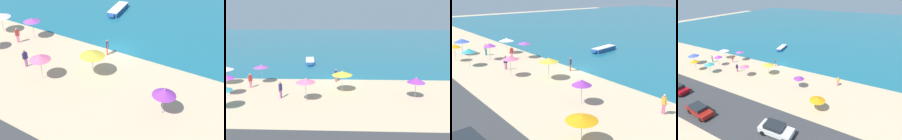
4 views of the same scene
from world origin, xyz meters
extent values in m
plane|color=#C8AF8A|center=(0.00, 0.00, 0.00)|extent=(160.00, 160.00, 0.00)
cube|color=#1C657A|center=(0.00, 55.00, 0.03)|extent=(150.00, 110.00, 0.05)
cube|color=#38383A|center=(0.00, -18.00, 0.03)|extent=(80.00, 8.00, 0.06)
cylinder|color=#B2B2B7|center=(-14.43, -11.05, 1.01)|extent=(0.05, 0.05, 2.02)
cone|color=orange|center=(-14.43, -11.05, 2.20)|extent=(1.78, 1.78, 0.48)
sphere|color=silver|center=(-14.43, -11.05, 2.47)|extent=(0.08, 0.08, 0.08)
cylinder|color=#B2B2B7|center=(0.50, -5.02, 1.04)|extent=(0.05, 0.05, 2.08)
cone|color=gold|center=(0.50, -5.02, 2.25)|extent=(2.34, 2.34, 0.44)
sphere|color=silver|center=(0.50, -5.02, 2.50)|extent=(0.08, 0.08, 0.08)
cylinder|color=#B2B2B7|center=(-3.15, -8.04, 1.05)|extent=(0.05, 0.05, 2.09)
cone|color=#E7648D|center=(-3.15, -8.04, 2.25)|extent=(1.95, 1.95, 0.42)
sphere|color=silver|center=(-3.15, -8.04, 2.49)|extent=(0.08, 0.08, 0.08)
cylinder|color=#B2B2B7|center=(13.48, -11.32, 0.88)|extent=(0.05, 0.05, 1.75)
cone|color=orange|center=(13.48, -11.32, 1.89)|extent=(2.28, 2.28, 0.38)
sphere|color=silver|center=(13.48, -11.32, 2.11)|extent=(0.08, 0.08, 0.08)
cylinder|color=#B2B2B7|center=(8.32, -6.79, 0.91)|extent=(0.05, 0.05, 1.82)
cone|color=purple|center=(8.32, -6.79, 2.03)|extent=(1.85, 1.85, 0.52)
sphere|color=silver|center=(8.32, -6.79, 2.32)|extent=(0.08, 0.08, 0.08)
cylinder|color=#B2B2B7|center=(-10.61, -10.37, 0.95)|extent=(0.05, 0.05, 1.90)
cone|color=teal|center=(-10.61, -10.37, 2.12)|extent=(2.01, 2.01, 0.53)
sphere|color=silver|center=(-10.61, -10.37, 2.41)|extent=(0.08, 0.08, 0.08)
cylinder|color=#B2B2B7|center=(-9.96, -2.15, 1.08)|extent=(0.05, 0.05, 2.16)
cone|color=purple|center=(-9.96, -2.15, 2.28)|extent=(1.96, 1.96, 0.36)
sphere|color=silver|center=(-9.96, -2.15, 2.49)|extent=(0.08, 0.08, 0.08)
cylinder|color=#B2B2B7|center=(-14.48, -2.84, 1.00)|extent=(0.05, 0.05, 2.00)
cone|color=white|center=(-14.48, -2.84, 2.18)|extent=(2.35, 2.35, 0.46)
sphere|color=silver|center=(-14.48, -2.84, 2.44)|extent=(0.08, 0.08, 0.08)
cylinder|color=#B2B2B7|center=(-12.09, -6.76, 1.01)|extent=(0.05, 0.05, 2.01)
cone|color=purple|center=(-12.09, -6.76, 2.21)|extent=(1.84, 1.84, 0.49)
sphere|color=silver|center=(-12.09, -6.76, 2.48)|extent=(0.08, 0.08, 0.08)
cylinder|color=#B2B2B7|center=(-17.84, -8.87, 1.01)|extent=(0.05, 0.05, 2.02)
cone|color=#3F5AC0|center=(-17.84, -8.87, 2.25)|extent=(2.40, 2.40, 0.55)
sphere|color=silver|center=(-17.84, -8.87, 2.55)|extent=(0.08, 0.08, 0.08)
cylinder|color=teal|center=(-15.11, -6.22, 0.43)|extent=(0.14, 0.14, 0.86)
cylinder|color=teal|center=(-15.18, -6.05, 0.43)|extent=(0.14, 0.14, 0.86)
cube|color=beige|center=(-15.15, -6.14, 1.21)|extent=(0.35, 0.42, 0.68)
sphere|color=#A17350|center=(-15.15, -6.14, 1.68)|extent=(0.22, 0.22, 0.22)
cylinder|color=#A17350|center=(-15.05, -6.35, 1.16)|extent=(0.09, 0.09, 0.62)
cylinder|color=#A17350|center=(-15.24, -5.92, 1.16)|extent=(0.09, 0.09, 0.62)
cylinder|color=pink|center=(-10.65, -3.88, 0.44)|extent=(0.14, 0.14, 0.87)
cylinder|color=pink|center=(-10.76, -4.02, 0.44)|extent=(0.14, 0.14, 0.87)
cube|color=red|center=(-10.70, -3.95, 1.22)|extent=(0.40, 0.42, 0.69)
sphere|color=tan|center=(-10.70, -3.95, 1.69)|extent=(0.22, 0.22, 0.22)
cylinder|color=tan|center=(-10.55, -3.77, 1.17)|extent=(0.09, 0.09, 0.62)
cylinder|color=tan|center=(-10.86, -4.14, 1.17)|extent=(0.09, 0.09, 0.62)
cylinder|color=#ED5930|center=(-0.33, -1.13, 0.42)|extent=(0.14, 0.14, 0.84)
cylinder|color=#ED5930|center=(-0.44, -0.99, 0.42)|extent=(0.14, 0.14, 0.84)
cube|color=navy|center=(-0.38, -1.06, 1.17)|extent=(0.40, 0.42, 0.67)
sphere|color=#A36C57|center=(-0.38, -1.06, 1.64)|extent=(0.22, 0.22, 0.22)
cylinder|color=#A36C57|center=(-0.23, -1.24, 1.12)|extent=(0.09, 0.09, 0.60)
cylinder|color=#A36C57|center=(-0.53, -0.87, 1.12)|extent=(0.09, 0.09, 0.60)
cylinder|color=pink|center=(14.19, -2.81, 0.43)|extent=(0.14, 0.14, 0.86)
cylinder|color=pink|center=(14.37, -2.83, 0.43)|extent=(0.14, 0.14, 0.86)
cube|color=orange|center=(14.28, -2.82, 1.20)|extent=(0.38, 0.26, 0.68)
sphere|color=tan|center=(14.28, -2.82, 1.67)|extent=(0.22, 0.22, 0.22)
cylinder|color=tan|center=(14.04, -2.79, 1.15)|extent=(0.09, 0.09, 0.61)
cylinder|color=tan|center=(14.51, -2.85, 1.15)|extent=(0.09, 0.09, 0.61)
cylinder|color=#CF64A1|center=(-5.98, -7.20, 0.44)|extent=(0.14, 0.14, 0.88)
cylinder|color=#CF64A1|center=(-6.04, -7.37, 0.44)|extent=(0.14, 0.14, 0.88)
cube|color=navy|center=(-6.01, -7.28, 1.23)|extent=(0.33, 0.41, 0.70)
sphere|color=brown|center=(-6.01, -7.28, 1.71)|extent=(0.22, 0.22, 0.22)
cylinder|color=brown|center=(-5.93, -7.06, 1.18)|extent=(0.09, 0.09, 0.63)
cylinder|color=brown|center=(-6.09, -7.51, 1.18)|extent=(0.09, 0.09, 0.63)
cube|color=maroon|center=(-0.56, -20.20, 0.68)|extent=(4.48, 2.14, 0.60)
cube|color=#1E2328|center=(-0.78, -20.18, 1.21)|extent=(2.57, 1.72, 0.47)
cylinder|color=black|center=(0.99, -19.60, 0.38)|extent=(0.66, 0.29, 0.64)
cylinder|color=black|center=(0.81, -21.14, 0.38)|extent=(0.66, 0.29, 0.64)
cylinder|color=black|center=(-1.93, -19.26, 0.38)|extent=(0.66, 0.29, 0.64)
cylinder|color=black|center=(-2.11, -20.81, 0.38)|extent=(0.66, 0.29, 0.64)
cube|color=silver|center=(10.88, -18.17, 0.73)|extent=(4.32, 2.02, 0.69)
cube|color=#1E2328|center=(10.67, -18.19, 1.33)|extent=(2.45, 1.70, 0.52)
cylinder|color=black|center=(12.27, -17.25, 0.38)|extent=(0.65, 0.26, 0.64)
cylinder|color=black|center=(9.40, -17.42, 0.38)|extent=(0.65, 0.26, 0.64)
cylinder|color=black|center=(9.49, -19.09, 0.38)|extent=(0.65, 0.26, 0.64)
cube|color=maroon|center=(-8.83, -18.29, 0.68)|extent=(3.98, 1.83, 0.60)
cylinder|color=black|center=(-7.51, -17.44, 0.38)|extent=(0.64, 0.23, 0.64)
cylinder|color=black|center=(-7.47, -19.08, 0.38)|extent=(0.64, 0.23, 0.64)
cylinder|color=black|center=(-10.19, -17.50, 0.38)|extent=(0.64, 0.23, 0.64)
cube|color=#2B579E|center=(-5.73, 10.47, 0.36)|extent=(2.25, 5.22, 0.61)
cube|color=#2B579E|center=(-5.26, 7.78, 0.42)|extent=(0.85, 0.57, 0.37)
cube|color=silver|center=(-5.73, 10.47, 0.70)|extent=(2.33, 5.23, 0.08)
camera|label=1|loc=(13.69, -23.29, 14.86)|focal=45.00mm
camera|label=2|loc=(0.89, -29.01, 8.60)|focal=35.00mm
camera|label=3|loc=(26.30, -22.77, 10.38)|focal=45.00mm
camera|label=4|loc=(20.04, -31.35, 16.24)|focal=28.00mm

